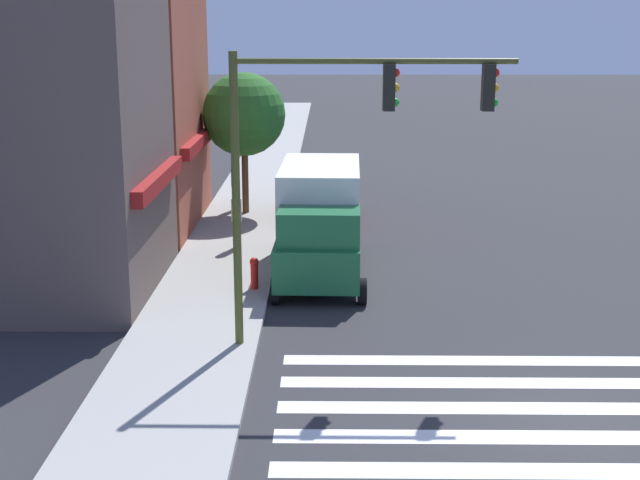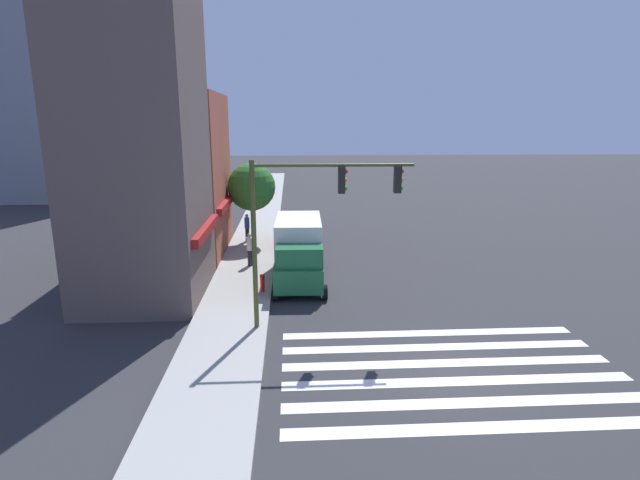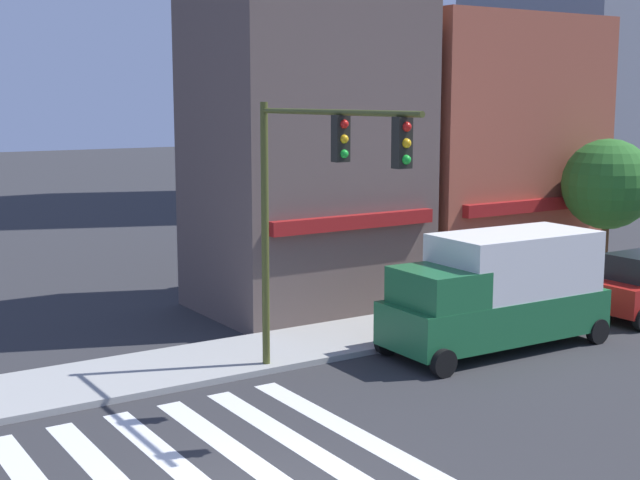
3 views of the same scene
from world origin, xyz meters
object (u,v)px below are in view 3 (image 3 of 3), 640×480
pedestrian_white_shirt (493,282)px  fire_hydrant (398,322)px  box_truck_green (499,289)px  traffic_signal (313,184)px  pedestrian_blue_shirt (602,260)px  street_tree (608,184)px

pedestrian_white_shirt → fire_hydrant: (-4.24, -0.89, -0.46)m
box_truck_green → fire_hydrant: (-1.96, 1.70, -0.97)m
traffic_signal → box_truck_green: (5.98, 0.42, -3.10)m
box_truck_green → pedestrian_blue_shirt: bearing=23.4°
pedestrian_blue_shirt → street_tree: (-0.43, -0.40, 2.63)m
street_tree → pedestrian_white_shirt: bearing=-177.7°
traffic_signal → pedestrian_blue_shirt: 14.80m
traffic_signal → pedestrian_white_shirt: (8.26, 3.01, -3.62)m
pedestrian_white_shirt → street_tree: bearing=-123.6°
box_truck_green → traffic_signal: bearing=-174.6°
pedestrian_blue_shirt → street_tree: bearing=127.5°
pedestrian_white_shirt → fire_hydrant: pedestrian_white_shirt is taller
box_truck_green → pedestrian_white_shirt: size_ratio=3.53×
box_truck_green → street_tree: street_tree is taller
box_truck_green → pedestrian_white_shirt: 3.48m
traffic_signal → fire_hydrant: size_ratio=7.62×
box_truck_green → pedestrian_blue_shirt: box_truck_green is taller
fire_hydrant → street_tree: size_ratio=0.17×
box_truck_green → pedestrian_blue_shirt: 8.54m
pedestrian_white_shirt → street_tree: street_tree is taller
pedestrian_white_shirt → fire_hydrant: bearing=65.9°
box_truck_green → street_tree: 8.26m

